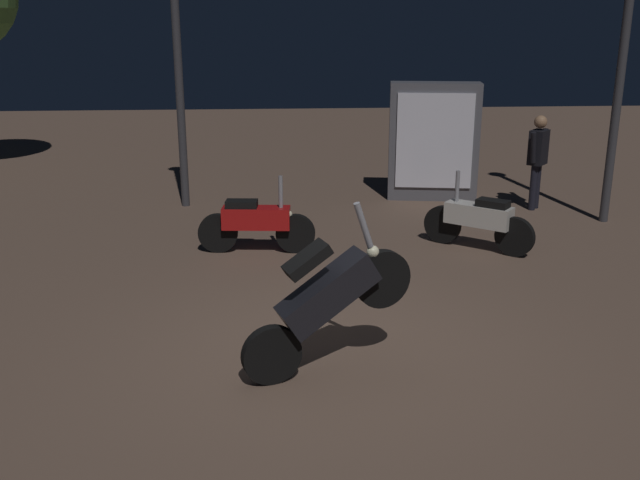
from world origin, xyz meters
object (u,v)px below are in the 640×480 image
at_px(streetlamp_near, 629,7).
at_px(kiosk_billboard, 433,141).
at_px(streetlamp_far, 176,28).
at_px(motorcycle_red_parked_right, 256,223).
at_px(motorcycle_white_parked_left, 479,220).
at_px(person_rider_beside, 538,154).
at_px(motorcycle_black_foreground, 327,299).

height_order(streetlamp_near, kiosk_billboard, streetlamp_near).
bearing_deg(streetlamp_far, kiosk_billboard, 3.03).
height_order(motorcycle_red_parked_right, streetlamp_near, streetlamp_near).
bearing_deg(streetlamp_near, motorcycle_red_parked_right, -167.58).
xyz_separation_m(motorcycle_white_parked_left, motorcycle_red_parked_right, (-3.17, 0.08, 0.00)).
bearing_deg(person_rider_beside, motorcycle_black_foreground, 95.48).
bearing_deg(motorcycle_white_parked_left, streetlamp_far, 6.18).
xyz_separation_m(motorcycle_red_parked_right, person_rider_beside, (4.78, 2.10, 0.53)).
bearing_deg(motorcycle_red_parked_right, motorcycle_black_foreground, -73.91).
relative_size(motorcycle_black_foreground, streetlamp_far, 0.35).
relative_size(motorcycle_white_parked_left, streetlamp_near, 0.26).
xyz_separation_m(person_rider_beside, streetlamp_near, (0.87, -0.86, 2.39)).
xyz_separation_m(motorcycle_black_foreground, streetlamp_far, (-2.00, 6.46, 2.28)).
bearing_deg(streetlamp_near, streetlamp_far, 167.71).
bearing_deg(motorcycle_red_parked_right, streetlamp_far, 120.31).
bearing_deg(streetlamp_far, person_rider_beside, -6.16).
bearing_deg(streetlamp_far, motorcycle_red_parked_right, -64.96).
height_order(person_rider_beside, kiosk_billboard, kiosk_billboard).
xyz_separation_m(motorcycle_red_parked_right, streetlamp_far, (-1.29, 2.76, 2.59)).
distance_m(streetlamp_near, kiosk_billboard, 3.81).
height_order(streetlamp_near, streetlamp_far, streetlamp_near).
relative_size(streetlamp_near, kiosk_billboard, 2.53).
bearing_deg(streetlamp_far, streetlamp_near, -12.29).
relative_size(motorcycle_red_parked_right, person_rider_beside, 1.02).
relative_size(person_rider_beside, streetlamp_near, 0.31).
height_order(person_rider_beside, streetlamp_near, streetlamp_near).
distance_m(motorcycle_red_parked_right, streetlamp_near, 6.48).
xyz_separation_m(motorcycle_red_parked_right, kiosk_billboard, (3.17, 2.99, 0.61)).
distance_m(motorcycle_black_foreground, person_rider_beside, 7.10).
distance_m(motorcycle_black_foreground, streetlamp_near, 7.47).
height_order(motorcycle_black_foreground, streetlamp_far, streetlamp_far).
relative_size(motorcycle_red_parked_right, streetlamp_far, 0.35).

